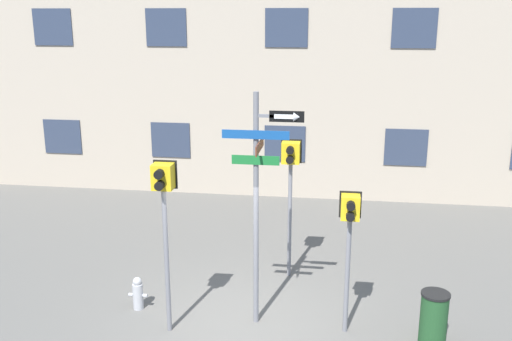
{
  "coord_description": "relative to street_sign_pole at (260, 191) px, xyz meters",
  "views": [
    {
      "loc": [
        1.49,
        -8.75,
        5.26
      ],
      "look_at": [
        0.19,
        0.2,
        2.78
      ],
      "focal_mm": 40.0,
      "sensor_mm": 36.0,
      "label": 1
    }
  ],
  "objects": [
    {
      "name": "pedestrian_signal_across",
      "position": [
        0.35,
        1.95,
        -0.15
      ],
      "size": [
        0.42,
        0.4,
        2.87
      ],
      "color": "slate",
      "rests_on": "ground_plane"
    },
    {
      "name": "pedestrian_signal_right",
      "position": [
        1.5,
        -0.09,
        -0.49
      ],
      "size": [
        0.36,
        0.4,
        2.47
      ],
      "color": "slate",
      "rests_on": "ground_plane"
    },
    {
      "name": "trash_bin",
      "position": [
        2.91,
        -0.29,
        -1.97
      ],
      "size": [
        0.47,
        0.47,
        0.93
      ],
      "color": "#1E4723",
      "rests_on": "ground_plane"
    },
    {
      "name": "ground_plane",
      "position": [
        -0.25,
        -0.19,
        -2.43
      ],
      "size": [
        60.0,
        60.0,
        0.0
      ],
      "primitive_type": "plane",
      "color": "#595651"
    },
    {
      "name": "street_sign_pole",
      "position": [
        0.0,
        0.0,
        0.0
      ],
      "size": [
        1.33,
        0.85,
        4.07
      ],
      "color": "slate",
      "rests_on": "ground_plane"
    },
    {
      "name": "pedestrian_signal_left",
      "position": [
        -1.5,
        -0.49,
        -0.08
      ],
      "size": [
        0.39,
        0.4,
        2.99
      ],
      "color": "slate",
      "rests_on": "ground_plane"
    },
    {
      "name": "fire_hydrant",
      "position": [
        -2.28,
        0.15,
        -2.13
      ],
      "size": [
        0.35,
        0.19,
        0.63
      ],
      "color": "#A5A5A8",
      "rests_on": "ground_plane"
    }
  ]
}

